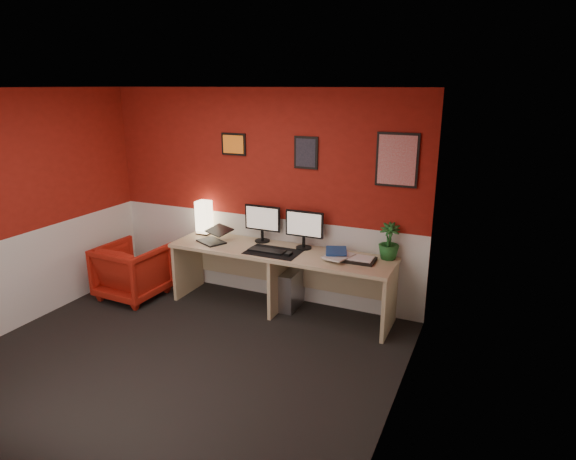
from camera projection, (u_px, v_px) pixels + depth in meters
The scene contains 27 objects.
ground at pixel (179, 361), 4.64m from camera, with size 4.00×3.50×0.01m, color black.
ceiling at pixel (159, 88), 3.93m from camera, with size 4.00×3.50×0.01m, color white.
wall_back at pixel (261, 196), 5.82m from camera, with size 4.00×0.01×2.50m, color maroon.
wall_left at pixel (12, 213), 5.07m from camera, with size 0.01×3.50×2.50m, color maroon.
wall_right at pixel (397, 270), 3.50m from camera, with size 0.01×3.50×2.50m, color maroon.
wainscot_back at pixel (262, 256), 6.03m from camera, with size 4.00×0.01×1.00m, color silver.
wainscot_front at pixel (1, 431), 2.97m from camera, with size 4.00×0.01×1.00m, color silver.
wainscot_left at pixel (24, 280), 5.28m from camera, with size 0.01×3.50×1.00m, color silver.
wainscot_right at pixel (390, 362), 3.72m from camera, with size 0.01×3.50×1.00m, color silver.
desk at pixel (280, 281), 5.61m from camera, with size 2.60×0.65×0.73m, color tan.
shoji_lamp at pixel (204, 218), 6.07m from camera, with size 0.16×0.16×0.40m, color #FFE5B2.
laptop at pixel (211, 233), 5.76m from camera, with size 0.33×0.23×0.22m, color black.
monitor_left at pixel (262, 218), 5.74m from camera, with size 0.45×0.06×0.58m, color black.
monitor_right at pixel (304, 224), 5.50m from camera, with size 0.45×0.06×0.58m, color black.
desk_mat at pixel (273, 252), 5.45m from camera, with size 0.60×0.38×0.01m, color black.
keyboard at pixel (267, 250), 5.46m from camera, with size 0.42×0.14×0.02m, color black.
mouse at pixel (288, 254), 5.33m from camera, with size 0.06×0.10×0.03m, color black.
book_bottom at pixel (327, 255), 5.31m from camera, with size 0.21×0.28×0.03m, color navy.
book_middle at pixel (330, 254), 5.27m from camera, with size 0.24×0.32×0.02m, color silver.
book_top at pixel (326, 251), 5.29m from camera, with size 0.22×0.30×0.03m, color navy.
zen_tray at pixel (359, 260), 5.17m from camera, with size 0.35×0.25×0.03m, color black.
potted_plant at pixel (389, 241), 5.19m from camera, with size 0.22×0.22×0.39m, color #19591E.
pc_tower at pixel (291, 289), 5.74m from camera, with size 0.20×0.45×0.45m, color #99999E.
armchair at pixel (133, 271), 5.98m from camera, with size 0.72×0.74×0.67m, color #B42315.
art_left at pixel (234, 144), 5.77m from camera, with size 0.32×0.02×0.26m, color orange.
art_center at pixel (306, 153), 5.42m from camera, with size 0.28×0.02×0.36m, color black.
art_right at pixel (397, 160), 5.03m from camera, with size 0.44×0.02×0.56m, color red.
Camera 1 is at (2.62, -3.31, 2.52)m, focal length 30.47 mm.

